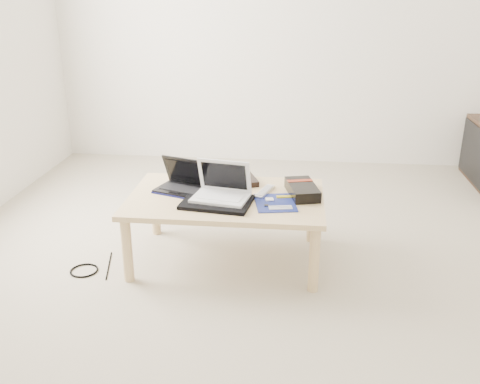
# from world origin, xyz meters

# --- Properties ---
(ground) EXTENTS (4.00, 4.00, 0.00)m
(ground) POSITION_xyz_m (0.00, 0.00, 0.00)
(ground) COLOR #B3A591
(ground) RESTS_ON ground
(coffee_table) EXTENTS (1.10, 0.70, 0.40)m
(coffee_table) POSITION_xyz_m (-0.24, 0.04, 0.35)
(coffee_table) COLOR tan
(coffee_table) RESTS_ON ground
(book) EXTENTS (0.40, 0.37, 0.03)m
(book) POSITION_xyz_m (-0.27, 0.27, 0.42)
(book) COLOR black
(book) RESTS_ON coffee_table
(netbook) EXTENTS (0.33, 0.28, 0.19)m
(netbook) POSITION_xyz_m (-0.51, 0.11, 0.44)
(netbook) COLOR black
(netbook) RESTS_ON coffee_table
(tablet) EXTENTS (0.28, 0.22, 0.01)m
(tablet) POSITION_xyz_m (-0.26, 0.01, 0.41)
(tablet) COLOR black
(tablet) RESTS_ON coffee_table
(remote) EXTENTS (0.11, 0.22, 0.02)m
(remote) POSITION_xyz_m (-0.03, 0.11, 0.41)
(remote) COLOR silver
(remote) RESTS_ON coffee_table
(neoprene_sleeve) EXTENTS (0.40, 0.32, 0.02)m
(neoprene_sleeve) POSITION_xyz_m (-0.28, -0.08, 0.41)
(neoprene_sleeve) COLOR black
(neoprene_sleeve) RESTS_ON coffee_table
(white_laptop) EXTENTS (0.33, 0.26, 0.21)m
(white_laptop) POSITION_xyz_m (-0.26, -0.03, 0.46)
(white_laptop) COLOR silver
(white_laptop) RESTS_ON neoprene_sleeve
(motherboard) EXTENTS (0.26, 0.30, 0.01)m
(motherboard) POSITION_xyz_m (0.04, -0.04, 0.40)
(motherboard) COLOR #0D1254
(motherboard) RESTS_ON coffee_table
(gpu_box) EXTENTS (0.21, 0.32, 0.06)m
(gpu_box) POSITION_xyz_m (0.18, 0.11, 0.43)
(gpu_box) COLOR black
(gpu_box) RESTS_ON coffee_table
(cable_coil) EXTENTS (0.14, 0.14, 0.01)m
(cable_coil) POSITION_xyz_m (-0.44, 0.08, 0.41)
(cable_coil) COLOR black
(cable_coil) RESTS_ON coffee_table
(floor_cable_coil) EXTENTS (0.19, 0.19, 0.01)m
(floor_cable_coil) POSITION_xyz_m (-1.03, -0.20, 0.01)
(floor_cable_coil) COLOR black
(floor_cable_coil) RESTS_ON ground
(floor_cable_trail) EXTENTS (0.08, 0.31, 0.01)m
(floor_cable_trail) POSITION_xyz_m (-0.91, -0.12, 0.00)
(floor_cable_trail) COLOR black
(floor_cable_trail) RESTS_ON ground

